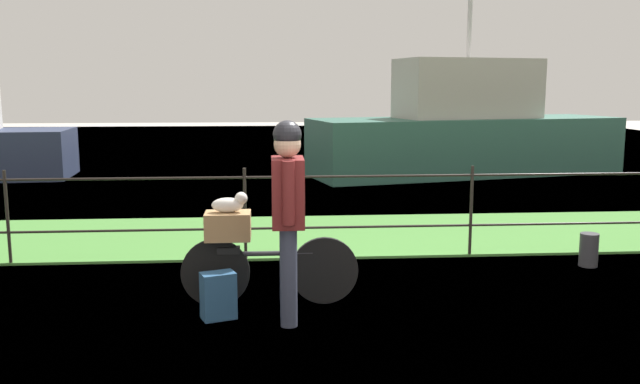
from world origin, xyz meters
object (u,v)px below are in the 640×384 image
(mooring_bollard, at_px, (589,250))
(moored_boat_mid, at_px, (466,132))
(wooden_crate, at_px, (228,226))
(bicycle_main, at_px, (268,270))
(backpack_on_paving, at_px, (218,296))
(terrier_dog, at_px, (230,204))
(cyclist_person, at_px, (288,204))

(mooring_bollard, relative_size, moored_boat_mid, 0.05)
(wooden_crate, relative_size, moored_boat_mid, 0.06)
(bicycle_main, bearing_deg, backpack_on_paving, -141.95)
(wooden_crate, height_order, moored_boat_mid, moored_boat_mid)
(backpack_on_paving, bearing_deg, moored_boat_mid, -138.10)
(bicycle_main, distance_m, backpack_on_paving, 0.55)
(terrier_dog, distance_m, mooring_bollard, 4.02)
(wooden_crate, bearing_deg, cyclist_person, -40.90)
(terrier_dog, xyz_separation_m, backpack_on_paving, (-0.10, -0.33, -0.73))
(bicycle_main, distance_m, cyclist_person, 0.83)
(wooden_crate, bearing_deg, terrier_dog, 0.11)
(cyclist_person, height_order, moored_boat_mid, moored_boat_mid)
(terrier_dog, bearing_deg, cyclist_person, -42.31)
(backpack_on_paving, xyz_separation_m, moored_boat_mid, (4.75, 8.95, 0.72))
(terrier_dog, distance_m, cyclist_person, 0.67)
(backpack_on_paving, bearing_deg, terrier_dog, -126.62)
(mooring_bollard, bearing_deg, terrier_dog, -164.78)
(wooden_crate, bearing_deg, backpack_on_paving, -102.42)
(moored_boat_mid, bearing_deg, mooring_bollard, -96.36)
(wooden_crate, height_order, terrier_dog, terrier_dog)
(terrier_dog, bearing_deg, bicycle_main, 0.11)
(bicycle_main, xyz_separation_m, moored_boat_mid, (4.33, 8.62, 0.60))
(terrier_dog, xyz_separation_m, cyclist_person, (0.49, -0.45, 0.07))
(wooden_crate, bearing_deg, bicycle_main, 0.11)
(moored_boat_mid, bearing_deg, cyclist_person, -114.64)
(wooden_crate, xyz_separation_m, mooring_bollard, (3.83, 1.04, -0.55))
(bicycle_main, distance_m, mooring_bollard, 3.64)
(bicycle_main, distance_m, terrier_dog, 0.69)
(terrier_dog, height_order, mooring_bollard, terrier_dog)
(mooring_bollard, bearing_deg, wooden_crate, -164.87)
(mooring_bollard, xyz_separation_m, moored_boat_mid, (0.85, 7.58, 0.74))
(bicycle_main, relative_size, cyclist_person, 0.94)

